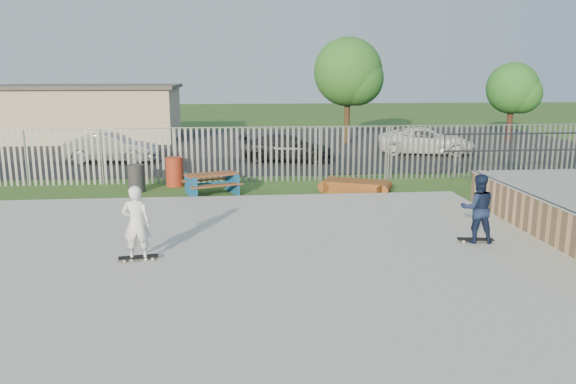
{
  "coord_description": "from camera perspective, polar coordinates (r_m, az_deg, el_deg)",
  "views": [
    {
      "loc": [
        0.52,
        -11.24,
        3.96
      ],
      "look_at": [
        1.78,
        2.0,
        1.1
      ],
      "focal_mm": 35.0,
      "sensor_mm": 36.0,
      "label": 1
    }
  ],
  "objects": [
    {
      "name": "ground",
      "position": [
        11.93,
        -7.67,
        -7.37
      ],
      "size": [
        120.0,
        120.0,
        0.0
      ],
      "primitive_type": "plane",
      "color": "#30521C",
      "rests_on": "ground"
    },
    {
      "name": "concrete_slab",
      "position": [
        11.9,
        -7.68,
        -7.03
      ],
      "size": [
        15.0,
        12.0,
        0.15
      ],
      "primitive_type": "cube",
      "color": "#9E9D98",
      "rests_on": "ground"
    },
    {
      "name": "fence",
      "position": [
        16.11,
        -3.62,
        1.53
      ],
      "size": [
        26.04,
        16.02,
        2.0
      ],
      "color": "gray",
      "rests_on": "ground"
    },
    {
      "name": "picnic_table",
      "position": [
        18.53,
        -7.75,
        0.83
      ],
      "size": [
        2.05,
        1.87,
        0.71
      ],
      "rotation": [
        0.0,
        0.0,
        0.35
      ],
      "color": "brown",
      "rests_on": "ground"
    },
    {
      "name": "funbox",
      "position": [
        18.92,
        6.85,
        0.57
      ],
      "size": [
        2.18,
        1.69,
        0.39
      ],
      "rotation": [
        0.0,
        0.0,
        -0.42
      ],
      "color": "brown",
      "rests_on": "ground"
    },
    {
      "name": "trash_bin_red",
      "position": [
        20.15,
        -11.44,
        2.04
      ],
      "size": [
        0.61,
        0.61,
        1.02
      ],
      "primitive_type": "cylinder",
      "color": "maroon",
      "rests_on": "ground"
    },
    {
      "name": "trash_bin_grey",
      "position": [
        19.48,
        -15.14,
        1.37
      ],
      "size": [
        0.55,
        0.55,
        0.92
      ],
      "primitive_type": "cylinder",
      "color": "#2A2A2D",
      "rests_on": "ground"
    },
    {
      "name": "parking_lot",
      "position": [
        30.5,
        -6.37,
        4.63
      ],
      "size": [
        40.0,
        18.0,
        0.02
      ],
      "primitive_type": "cube",
      "color": "black",
      "rests_on": "ground"
    },
    {
      "name": "car_silver",
      "position": [
        25.96,
        -17.52,
        4.3
      ],
      "size": [
        4.07,
        1.82,
        1.3
      ],
      "primitive_type": "imported",
      "rotation": [
        0.0,
        0.0,
        1.45
      ],
      "color": "#9D9DA1",
      "rests_on": "parking_lot"
    },
    {
      "name": "car_dark",
      "position": [
        25.22,
        -0.08,
        4.54
      ],
      "size": [
        4.44,
        2.54,
        1.21
      ],
      "primitive_type": "imported",
      "rotation": [
        0.0,
        0.0,
        1.36
      ],
      "color": "#222327",
      "rests_on": "parking_lot"
    },
    {
      "name": "car_white",
      "position": [
        28.22,
        13.85,
        5.07
      ],
      "size": [
        4.93,
        3.02,
        1.27
      ],
      "primitive_type": "imported",
      "rotation": [
        0.0,
        0.0,
        1.36
      ],
      "color": "white",
      "rests_on": "parking_lot"
    },
    {
      "name": "building",
      "position": [
        35.36,
        -19.53,
        7.65
      ],
      "size": [
        10.4,
        6.4,
        3.2
      ],
      "color": "#C5B597",
      "rests_on": "ground"
    },
    {
      "name": "tree_mid",
      "position": [
        31.89,
        6.1,
        12.03
      ],
      "size": [
        3.79,
        3.79,
        5.84
      ],
      "color": "#45311B",
      "rests_on": "ground"
    },
    {
      "name": "tree_right",
      "position": [
        34.86,
        21.84,
        9.74
      ],
      "size": [
        2.91,
        2.91,
        4.48
      ],
      "color": "#44261B",
      "rests_on": "ground"
    },
    {
      "name": "skateboard_a",
      "position": [
        13.56,
        18.49,
        -4.66
      ],
      "size": [
        0.82,
        0.32,
        0.08
      ],
      "rotation": [
        0.0,
        0.0,
        -0.15
      ],
      "color": "black",
      "rests_on": "concrete_slab"
    },
    {
      "name": "skateboard_b",
      "position": [
        12.07,
        -14.95,
        -6.5
      ],
      "size": [
        0.82,
        0.33,
        0.08
      ],
      "rotation": [
        0.0,
        0.0,
        0.16
      ],
      "color": "black",
      "rests_on": "concrete_slab"
    },
    {
      "name": "skater_navy",
      "position": [
        13.37,
        18.7,
        -1.59
      ],
      "size": [
        0.85,
        0.7,
        1.57
      ],
      "primitive_type": "imported",
      "rotation": [
        0.0,
        0.0,
        2.99
      ],
      "color": "#131E3C",
      "rests_on": "concrete_slab"
    },
    {
      "name": "skater_white",
      "position": [
        11.86,
        -15.15,
        -3.07
      ],
      "size": [
        0.58,
        0.38,
        1.57
      ],
      "primitive_type": "imported",
      "rotation": [
        0.0,
        0.0,
        3.13
      ],
      "color": "white",
      "rests_on": "concrete_slab"
    }
  ]
}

